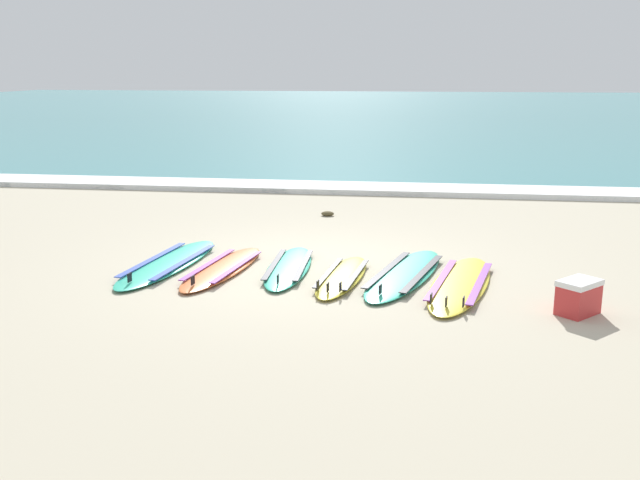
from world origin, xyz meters
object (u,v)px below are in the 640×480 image
at_px(cooler_box, 578,297).
at_px(surfboard_5, 460,284).
at_px(surfboard_4, 404,274).
at_px(surfboard_1, 223,268).
at_px(surfboard_0, 168,263).
at_px(surfboard_2, 289,267).
at_px(surfboard_3, 342,276).

bearing_deg(cooler_box, surfboard_5, 145.51).
relative_size(surfboard_4, cooler_box, 4.82).
relative_size(surfboard_1, surfboard_5, 0.87).
height_order(surfboard_0, cooler_box, cooler_box).
relative_size(surfboard_2, surfboard_5, 0.81).
relative_size(surfboard_0, surfboard_4, 1.00).
xyz_separation_m(surfboard_2, cooler_box, (3.39, -1.27, 0.16)).
bearing_deg(surfboard_0, surfboard_1, -10.23).
bearing_deg(surfboard_0, surfboard_3, -7.41).
bearing_deg(surfboard_3, surfboard_2, 156.02).
bearing_deg(surfboard_4, surfboard_5, -26.10).
bearing_deg(surfboard_1, surfboard_3, -5.99).
distance_m(surfboard_0, surfboard_4, 3.14).
distance_m(surfboard_2, surfboard_4, 1.51).
xyz_separation_m(surfboard_3, surfboard_5, (1.45, -0.11, -0.00)).
xyz_separation_m(surfboard_3, cooler_box, (2.65, -0.94, 0.16)).
xyz_separation_m(surfboard_1, cooler_box, (4.23, -1.10, 0.16)).
height_order(surfboard_1, surfboard_2, same).
height_order(surfboard_0, surfboard_4, same).
bearing_deg(cooler_box, surfboard_2, 159.50).
distance_m(surfboard_1, surfboard_3, 1.59).
relative_size(surfboard_1, surfboard_3, 1.15).
bearing_deg(surfboard_4, surfboard_0, 178.38).
bearing_deg(cooler_box, surfboard_1, 165.38).
xyz_separation_m(surfboard_4, surfboard_5, (0.68, -0.33, 0.00)).
bearing_deg(surfboard_4, surfboard_1, -178.71).
distance_m(surfboard_1, surfboard_4, 2.35).
bearing_deg(cooler_box, surfboard_3, 160.50).
xyz_separation_m(surfboard_0, surfboard_4, (3.14, -0.09, 0.00)).
height_order(surfboard_1, surfboard_5, same).
height_order(surfboard_2, surfboard_4, same).
relative_size(surfboard_0, cooler_box, 4.84).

